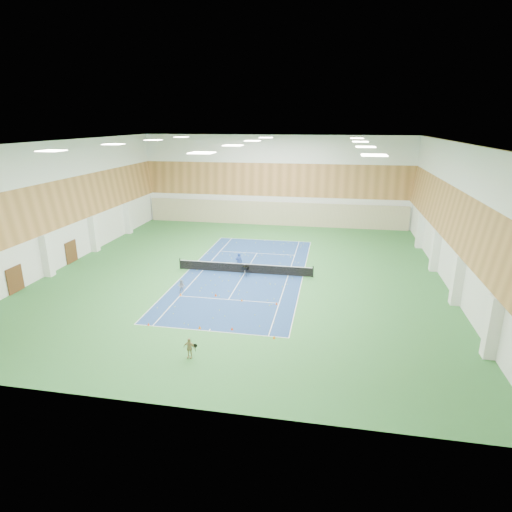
% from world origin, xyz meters
% --- Properties ---
extents(ground, '(40.00, 40.00, 0.00)m').
position_xyz_m(ground, '(0.00, 0.00, 0.00)').
color(ground, '#2F6E33').
rests_on(ground, ground).
extents(room_shell, '(36.00, 40.00, 12.00)m').
position_xyz_m(room_shell, '(0.00, 0.00, 6.00)').
color(room_shell, white).
rests_on(room_shell, ground).
extents(wood_cladding, '(36.00, 40.00, 8.00)m').
position_xyz_m(wood_cladding, '(0.00, 0.00, 8.00)').
color(wood_cladding, '#B37A42').
rests_on(wood_cladding, room_shell).
extents(ceiling_light_grid, '(21.40, 25.40, 0.06)m').
position_xyz_m(ceiling_light_grid, '(0.00, 0.00, 11.92)').
color(ceiling_light_grid, white).
rests_on(ceiling_light_grid, room_shell).
extents(court_surface, '(10.97, 23.77, 0.01)m').
position_xyz_m(court_surface, '(0.00, 0.00, 0.01)').
color(court_surface, navy).
rests_on(court_surface, ground).
extents(tennis_balls_scatter, '(10.57, 22.77, 0.07)m').
position_xyz_m(tennis_balls_scatter, '(0.00, 0.00, 0.05)').
color(tennis_balls_scatter, '#C5DE25').
rests_on(tennis_balls_scatter, ground).
extents(tennis_net, '(12.80, 0.10, 1.10)m').
position_xyz_m(tennis_net, '(0.00, 0.00, 0.55)').
color(tennis_net, black).
rests_on(tennis_net, ground).
extents(back_curtain, '(35.40, 0.16, 3.20)m').
position_xyz_m(back_curtain, '(0.00, 19.75, 1.60)').
color(back_curtain, '#C6B793').
rests_on(back_curtain, ground).
extents(door_left_a, '(0.08, 1.80, 2.20)m').
position_xyz_m(door_left_a, '(-17.92, -8.00, 1.10)').
color(door_left_a, '#593319').
rests_on(door_left_a, ground).
extents(door_left_b, '(0.08, 1.80, 2.20)m').
position_xyz_m(door_left_b, '(-17.92, 0.00, 1.10)').
color(door_left_b, '#593319').
rests_on(door_left_b, ground).
extents(coach, '(0.70, 0.50, 1.79)m').
position_xyz_m(coach, '(-0.70, 0.60, 0.90)').
color(coach, '#213F97').
rests_on(coach, ground).
extents(child_court, '(0.56, 0.45, 1.10)m').
position_xyz_m(child_court, '(-4.20, -5.62, 0.55)').
color(child_court, gray).
rests_on(child_court, ground).
extents(child_apron, '(0.79, 0.38, 1.31)m').
position_xyz_m(child_apron, '(-0.19, -15.40, 0.65)').
color(child_apron, tan).
rests_on(child_apron, ground).
extents(ball_cart, '(0.69, 0.69, 0.95)m').
position_xyz_m(ball_cart, '(0.22, -0.75, 0.47)').
color(ball_cart, black).
rests_on(ball_cart, ground).
extents(cone_svc_a, '(0.21, 0.21, 0.24)m').
position_xyz_m(cone_svc_a, '(-4.08, -6.31, 0.12)').
color(cone_svc_a, orange).
rests_on(cone_svc_a, ground).
extents(cone_svc_b, '(0.21, 0.21, 0.23)m').
position_xyz_m(cone_svc_b, '(-1.20, -5.87, 0.12)').
color(cone_svc_b, '#FD580D').
rests_on(cone_svc_b, ground).
extents(cone_svc_c, '(0.19, 0.19, 0.21)m').
position_xyz_m(cone_svc_c, '(1.13, -6.49, 0.11)').
color(cone_svc_c, orange).
rests_on(cone_svc_c, ground).
extents(cone_svc_d, '(0.18, 0.18, 0.20)m').
position_xyz_m(cone_svc_d, '(3.95, -6.66, 0.10)').
color(cone_svc_d, '#E34E0B').
rests_on(cone_svc_d, ground).
extents(cone_base_a, '(0.18, 0.18, 0.19)m').
position_xyz_m(cone_base_a, '(-4.44, -11.82, 0.10)').
color(cone_base_a, '#FF460D').
rests_on(cone_base_a, ground).
extents(cone_base_b, '(0.21, 0.21, 0.23)m').
position_xyz_m(cone_base_b, '(-0.74, -11.66, 0.12)').
color(cone_base_b, orange).
rests_on(cone_base_b, ground).
extents(cone_base_c, '(0.20, 0.20, 0.22)m').
position_xyz_m(cone_base_c, '(1.51, -11.42, 0.11)').
color(cone_base_c, '#FB400D').
rests_on(cone_base_c, ground).
extents(cone_base_d, '(0.19, 0.19, 0.21)m').
position_xyz_m(cone_base_d, '(4.53, -12.09, 0.10)').
color(cone_base_d, orange).
rests_on(cone_base_d, ground).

